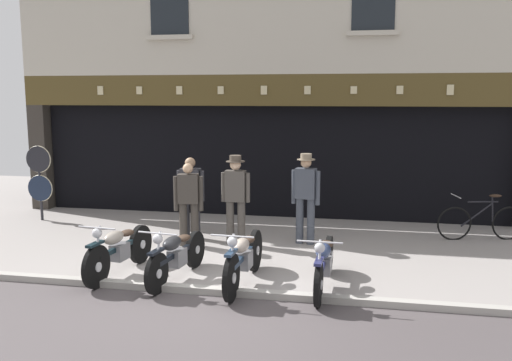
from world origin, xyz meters
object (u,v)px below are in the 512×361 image
motorcycle_center (244,257)px  advert_board_far (436,145)px  shopkeeper_center (236,195)px  tyre_sign_pole (39,175)px  leaning_bicycle (482,221)px  motorcycle_left (119,249)px  advert_board_near (388,141)px  motorcycle_center_left (176,254)px  salesman_left (191,194)px  assistant_far_right (189,201)px  salesman_right (306,194)px  motorcycle_center_right (324,262)px

motorcycle_center → advert_board_far: advert_board_far is taller
motorcycle_center → shopkeeper_center: (-0.65, 2.26, 0.53)m
tyre_sign_pole → leaning_bicycle: size_ratio=0.98×
shopkeeper_center → leaning_bicycle: (4.72, 1.23, -0.59)m
motorcycle_left → tyre_sign_pole: bearing=-37.2°
motorcycle_center → advert_board_near: 5.53m
shopkeeper_center → motorcycle_center_left: bearing=78.2°
motorcycle_center → salesman_left: bearing=-54.4°
advert_board_near → motorcycle_center: bearing=-114.8°
assistant_far_right → advert_board_far: advert_board_far is taller
motorcycle_center → salesman_right: 2.66m
advert_board_far → shopkeeper_center: bearing=-146.5°
tyre_sign_pole → advert_board_near: advert_board_near is taller
motorcycle_left → tyre_sign_pole: (-3.44, 3.29, 0.62)m
salesman_left → salesman_right: 2.28m
motorcycle_center → salesman_right: (0.66, 2.52, 0.54)m
salesman_left → assistant_far_right: (0.13, -0.54, -0.03)m
motorcycle_center_left → salesman_right: bearing=-117.2°
motorcycle_center_left → motorcycle_center: motorcycle_center is taller
motorcycle_center → salesman_left: size_ratio=1.27×
salesman_left → advert_board_near: 4.63m
leaning_bicycle → advert_board_near: bearing=40.8°
assistant_far_right → tyre_sign_pole: size_ratio=0.92×
salesman_right → assistant_far_right: size_ratio=1.11×
motorcycle_left → motorcycle_center_right: (3.24, -0.01, -0.02)m
motorcycle_center → motorcycle_center_left: bearing=1.3°
salesman_left → assistant_far_right: size_ratio=1.03×
motorcycle_center → assistant_far_right: assistant_far_right is taller
motorcycle_left → assistant_far_right: 2.00m
salesman_right → leaning_bicycle: 3.60m
advert_board_near → leaning_bicycle: advert_board_near is taller
motorcycle_center_left → advert_board_near: bearing=-116.9°
motorcycle_center_left → salesman_left: (-0.55, 2.47, 0.49)m
advert_board_far → assistant_far_right: bearing=-148.7°
motorcycle_center_right → salesman_right: (-0.54, 2.45, 0.56)m
motorcycle_center → shopkeeper_center: size_ratio=1.21×
motorcycle_center_right → leaning_bicycle: bearing=-128.0°
salesman_left → shopkeeper_center: bearing=166.8°
tyre_sign_pole → shopkeeper_center: bearing=-12.9°
motorcycle_center → shopkeeper_center: 2.41m
salesman_left → tyre_sign_pole: tyre_sign_pole is taller
shopkeeper_center → advert_board_far: size_ratio=1.66×
leaning_bicycle → motorcycle_center: bearing=118.4°
motorcycle_center → motorcycle_center_right: (1.20, 0.07, -0.02)m
salesman_left → leaning_bicycle: (5.69, 0.99, -0.53)m
motorcycle_left → motorcycle_center_right: bearing=-173.7°
motorcycle_center → motorcycle_center_right: motorcycle_center is taller
motorcycle_center → leaning_bicycle: bearing=-136.8°
salesman_left → assistant_far_right: salesman_left is taller
advert_board_near → salesman_right: bearing=-124.2°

